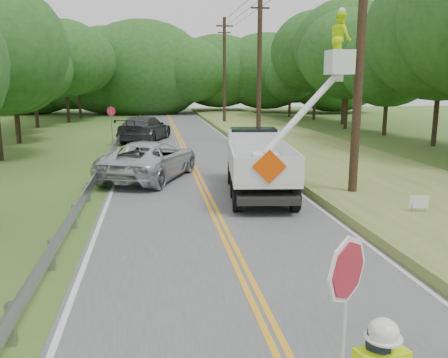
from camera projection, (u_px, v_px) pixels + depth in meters
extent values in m
cube|color=#525255|center=(197.00, 175.00, 20.48)|extent=(7.20, 96.00, 0.02)
cube|color=#F5A21E|center=(195.00, 175.00, 20.46)|extent=(0.12, 96.00, 0.00)
cube|color=#F5A21E|center=(199.00, 175.00, 20.49)|extent=(0.12, 96.00, 0.00)
cube|color=silver|center=(117.00, 178.00, 19.97)|extent=(0.12, 96.00, 0.00)
cube|color=silver|center=(273.00, 173.00, 20.97)|extent=(0.12, 96.00, 0.00)
cube|color=gray|center=(11.00, 324.00, 7.22)|extent=(0.12, 0.14, 0.70)
cube|color=gray|center=(52.00, 255.00, 10.13)|extent=(0.12, 0.14, 0.70)
cube|color=gray|center=(74.00, 216.00, 13.03)|extent=(0.12, 0.14, 0.70)
cube|color=gray|center=(88.00, 192.00, 15.94)|extent=(0.12, 0.14, 0.70)
cube|color=gray|center=(98.00, 175.00, 18.84)|extent=(0.12, 0.14, 0.70)
cube|color=gray|center=(106.00, 163.00, 21.75)|extent=(0.12, 0.14, 0.70)
cube|color=gray|center=(111.00, 153.00, 24.65)|extent=(0.12, 0.14, 0.70)
cube|color=gray|center=(116.00, 146.00, 27.55)|extent=(0.12, 0.14, 0.70)
cube|color=gray|center=(119.00, 140.00, 30.46)|extent=(0.12, 0.14, 0.70)
cube|color=gray|center=(122.00, 135.00, 33.36)|extent=(0.12, 0.14, 0.70)
cube|color=gray|center=(124.00, 130.00, 36.27)|extent=(0.12, 0.14, 0.70)
cube|color=gray|center=(127.00, 127.00, 39.17)|extent=(0.12, 0.14, 0.70)
cube|color=gray|center=(128.00, 124.00, 42.08)|extent=(0.12, 0.14, 0.70)
cube|color=gray|center=(105.00, 161.00, 20.74)|extent=(0.05, 48.00, 0.34)
cylinder|color=black|center=(360.00, 52.00, 15.35)|extent=(0.30, 0.30, 10.00)
cylinder|color=black|center=(259.00, 67.00, 29.87)|extent=(0.30, 0.30, 10.00)
cube|color=black|center=(260.00, 8.00, 29.13)|extent=(1.20, 0.10, 0.10)
cylinder|color=black|center=(224.00, 72.00, 44.39)|extent=(0.30, 0.30, 10.00)
cube|color=black|center=(224.00, 26.00, 43.53)|extent=(1.60, 0.12, 0.12)
cube|color=black|center=(224.00, 33.00, 43.65)|extent=(1.20, 0.10, 0.10)
cube|color=#52752A|center=(350.00, 168.00, 21.48)|extent=(7.00, 96.00, 0.30)
cylinder|color=#332319|center=(18.00, 123.00, 31.03)|extent=(0.32, 0.32, 2.79)
ellipsoid|color=#1E4B1C|center=(13.00, 70.00, 30.34)|extent=(6.52, 6.52, 5.73)
cylinder|color=#332319|center=(16.00, 117.00, 36.00)|extent=(0.32, 0.32, 2.82)
ellipsoid|color=#1E4B1C|center=(12.00, 71.00, 35.30)|extent=(6.58, 6.58, 5.79)
cylinder|color=#332319|center=(36.00, 111.00, 41.87)|extent=(0.32, 0.32, 2.98)
ellipsoid|color=#1E4B1C|center=(33.00, 70.00, 41.12)|extent=(6.95, 6.95, 6.12)
cylinder|color=#332319|center=(68.00, 104.00, 47.44)|extent=(0.32, 0.32, 3.70)
ellipsoid|color=#1E4B1C|center=(65.00, 58.00, 46.52)|extent=(8.64, 8.64, 7.61)
cylinder|color=#332319|center=(80.00, 102.00, 53.00)|extent=(0.32, 0.32, 3.71)
ellipsoid|color=#1E4B1C|center=(77.00, 61.00, 52.08)|extent=(8.66, 8.66, 7.62)
cylinder|color=#332319|center=(436.00, 114.00, 29.59)|extent=(0.32, 0.32, 4.12)
ellipsoid|color=#1E4B1C|center=(444.00, 31.00, 28.56)|extent=(9.61, 9.61, 8.46)
cylinder|color=#332319|center=(385.00, 115.00, 35.81)|extent=(0.32, 0.32, 3.11)
ellipsoid|color=#1E4B1C|center=(389.00, 64.00, 35.03)|extent=(7.26, 7.26, 6.39)
cylinder|color=#332319|center=(346.00, 108.00, 40.68)|extent=(0.32, 0.32, 3.70)
ellipsoid|color=#1E4B1C|center=(349.00, 54.00, 39.76)|extent=(8.63, 8.63, 7.60)
cylinder|color=#332319|center=(343.00, 102.00, 45.11)|extent=(0.32, 0.32, 4.28)
ellipsoid|color=#1E4B1C|center=(346.00, 46.00, 44.05)|extent=(9.99, 9.99, 8.79)
cylinder|color=#332319|center=(314.00, 100.00, 50.79)|extent=(0.32, 0.32, 4.20)
ellipsoid|color=#1E4B1C|center=(316.00, 52.00, 49.74)|extent=(9.80, 9.80, 8.63)
cylinder|color=#332319|center=(290.00, 106.00, 55.11)|extent=(0.32, 0.32, 2.57)
ellipsoid|color=#1E4B1C|center=(290.00, 79.00, 54.47)|extent=(6.00, 6.00, 5.28)
ellipsoid|color=#1E4B1C|center=(32.00, 71.00, 59.42)|extent=(14.91, 11.18, 11.18)
ellipsoid|color=#1E4B1C|center=(71.00, 71.00, 59.49)|extent=(13.19, 9.89, 9.89)
ellipsoid|color=#1E4B1C|center=(109.00, 71.00, 59.35)|extent=(14.73, 11.05, 11.05)
ellipsoid|color=#1E4B1C|center=(143.00, 71.00, 59.72)|extent=(16.99, 12.74, 12.74)
ellipsoid|color=#1E4B1C|center=(186.00, 70.00, 58.83)|extent=(10.94, 8.21, 8.21)
ellipsoid|color=#1E4B1C|center=(219.00, 71.00, 62.78)|extent=(12.96, 9.72, 9.72)
ellipsoid|color=#1E4B1C|center=(267.00, 71.00, 62.93)|extent=(13.57, 10.18, 10.18)
ellipsoid|color=#1E4B1C|center=(297.00, 71.00, 62.64)|extent=(11.31, 8.48, 8.48)
ellipsoid|color=#1E4B1C|center=(336.00, 71.00, 61.37)|extent=(14.33, 10.75, 10.75)
ellipsoid|color=white|center=(384.00, 331.00, 4.54)|extent=(0.30, 0.30, 0.24)
cylinder|color=#A21B32|center=(347.00, 270.00, 4.27)|extent=(0.53, 0.42, 0.65)
cylinder|color=black|center=(237.00, 198.00, 14.67)|extent=(0.38, 0.91, 0.88)
cylinder|color=black|center=(295.00, 197.00, 14.72)|extent=(0.38, 0.91, 0.88)
cylinder|color=black|center=(234.00, 185.00, 16.46)|extent=(0.38, 0.91, 0.88)
cylinder|color=black|center=(286.00, 185.00, 16.51)|extent=(0.38, 0.91, 0.88)
cylinder|color=black|center=(231.00, 173.00, 18.71)|extent=(0.38, 0.91, 0.88)
cylinder|color=black|center=(277.00, 173.00, 18.76)|extent=(0.38, 0.91, 0.88)
cube|color=black|center=(259.00, 182.00, 16.74)|extent=(2.63, 6.06, 0.23)
cube|color=silver|center=(261.00, 173.00, 16.02)|extent=(2.61, 4.44, 0.20)
cube|color=silver|center=(231.00, 160.00, 15.90)|extent=(0.57, 4.19, 0.83)
cube|color=silver|center=(292.00, 159.00, 15.96)|extent=(0.57, 4.19, 0.83)
cube|color=silver|center=(269.00, 171.00, 13.88)|extent=(2.10, 0.31, 0.83)
cube|color=silver|center=(253.00, 152.00, 19.02)|extent=(2.26, 1.98, 1.65)
cube|color=black|center=(253.00, 136.00, 19.08)|extent=(1.97, 1.41, 0.69)
cube|color=silver|center=(265.00, 165.00, 14.94)|extent=(0.92, 0.92, 0.73)
cube|color=silver|center=(340.00, 62.00, 15.31)|extent=(0.78, 0.78, 0.78)
imported|color=#B2E009|center=(341.00, 38.00, 15.15)|extent=(0.62, 0.80, 1.65)
cube|color=#E44604|center=(269.00, 167.00, 13.79)|extent=(1.03, 0.17, 1.04)
imported|color=silver|center=(150.00, 160.00, 19.65)|extent=(4.69, 6.38, 1.61)
imported|color=#34363A|center=(145.00, 128.00, 32.32)|extent=(4.13, 6.42, 1.73)
cylinder|color=gray|center=(112.00, 131.00, 27.20)|extent=(0.06, 0.06, 2.50)
cylinder|color=#A21B32|center=(111.00, 111.00, 26.97)|extent=(0.49, 0.33, 0.57)
cube|color=white|center=(419.00, 202.00, 13.66)|extent=(0.52, 0.19, 0.38)
cylinder|color=gray|center=(411.00, 213.00, 13.70)|extent=(0.02, 0.02, 0.54)
cylinder|color=gray|center=(425.00, 212.00, 13.76)|extent=(0.02, 0.02, 0.54)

